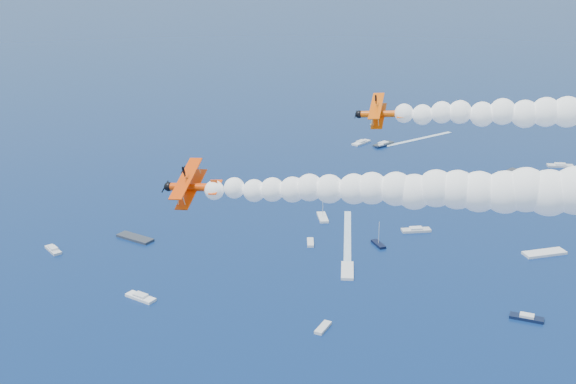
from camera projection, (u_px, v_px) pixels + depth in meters
The scene contains 5 objects.
biplane_lead at pixel (380, 114), 98.92m from camera, with size 6.70×7.51×4.53m, color #F05305, non-canonical shape.
biplane_trail at pixel (193, 187), 95.93m from camera, with size 7.83×8.78×5.29m, color #F64005, non-canonical shape.
smoke_trail_trail at pixel (459, 191), 86.81m from camera, with size 64.66×30.59×12.20m, color white, non-canonical shape.
spectator_boats at pixel (521, 245), 203.22m from camera, with size 232.89×181.78×0.70m.
boat_wakes at pixel (457, 183), 253.83m from camera, with size 105.52×139.99×0.04m.
Camera 1 is at (60.37, -66.54, 83.36)m, focal length 45.34 mm.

